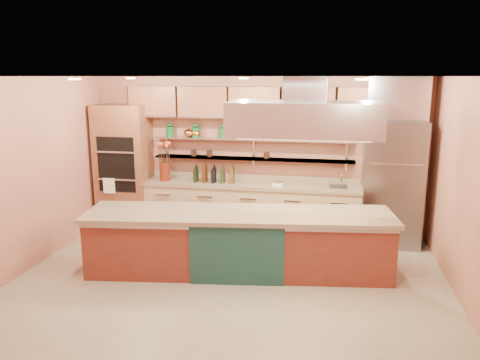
% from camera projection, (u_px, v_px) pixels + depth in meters
% --- Properties ---
extents(floor, '(6.00, 5.00, 0.02)m').
position_uv_depth(floor, '(227.00, 285.00, 6.42)').
color(floor, gray).
rests_on(floor, ground).
extents(ceiling, '(6.00, 5.00, 0.02)m').
position_uv_depth(ceiling, '(226.00, 76.00, 5.81)').
color(ceiling, black).
rests_on(ceiling, wall_back).
extents(wall_back, '(6.00, 0.04, 2.80)m').
position_uv_depth(wall_back, '(257.00, 155.00, 8.51)').
color(wall_back, '#B46E55').
rests_on(wall_back, floor).
extents(wall_front, '(6.00, 0.04, 2.80)m').
position_uv_depth(wall_front, '(158.00, 256.00, 3.72)').
color(wall_front, '#B46E55').
rests_on(wall_front, floor).
extents(wall_left, '(0.04, 5.00, 2.80)m').
position_uv_depth(wall_left, '(22.00, 177.00, 6.68)').
color(wall_left, '#B46E55').
rests_on(wall_left, floor).
extents(wall_right, '(0.04, 5.00, 2.80)m').
position_uv_depth(wall_right, '(473.00, 197.00, 5.56)').
color(wall_right, '#B46E55').
rests_on(wall_right, floor).
extents(oven_stack, '(0.95, 0.64, 2.30)m').
position_uv_depth(oven_stack, '(124.00, 167.00, 8.72)').
color(oven_stack, brown).
rests_on(oven_stack, floor).
extents(refrigerator, '(0.95, 0.72, 2.10)m').
position_uv_depth(refrigerator, '(392.00, 183.00, 7.81)').
color(refrigerator, gray).
rests_on(refrigerator, floor).
extents(back_counter, '(3.84, 0.64, 0.93)m').
position_uv_depth(back_counter, '(251.00, 209.00, 8.44)').
color(back_counter, tan).
rests_on(back_counter, floor).
extents(wall_shelf_lower, '(3.60, 0.26, 0.03)m').
position_uv_depth(wall_shelf_lower, '(253.00, 159.00, 8.41)').
color(wall_shelf_lower, silver).
rests_on(wall_shelf_lower, wall_back).
extents(wall_shelf_upper, '(3.60, 0.26, 0.03)m').
position_uv_depth(wall_shelf_upper, '(253.00, 139.00, 8.33)').
color(wall_shelf_upper, silver).
rests_on(wall_shelf_upper, wall_back).
extents(upper_cabinets, '(4.60, 0.36, 0.55)m').
position_uv_depth(upper_cabinets, '(255.00, 103.00, 8.13)').
color(upper_cabinets, brown).
rests_on(upper_cabinets, wall_back).
extents(range_hood, '(2.00, 1.00, 0.45)m').
position_uv_depth(range_hood, '(305.00, 119.00, 6.23)').
color(range_hood, silver).
rests_on(range_hood, ceiling).
extents(ceiling_downlights, '(4.00, 2.80, 0.02)m').
position_uv_depth(ceiling_downlights, '(229.00, 79.00, 6.01)').
color(ceiling_downlights, '#FFE5A5').
rests_on(ceiling_downlights, ceiling).
extents(island, '(4.38, 1.50, 0.90)m').
position_uv_depth(island, '(239.00, 242.00, 6.79)').
color(island, maroon).
rests_on(island, floor).
extents(flower_vase, '(0.24, 0.24, 0.34)m').
position_uv_depth(flower_vase, '(165.00, 171.00, 8.55)').
color(flower_vase, '#5B1D0D').
rests_on(flower_vase, back_counter).
extents(oil_bottle_cluster, '(0.82, 0.52, 0.26)m').
position_uv_depth(oil_bottle_cluster, '(214.00, 176.00, 8.39)').
color(oil_bottle_cluster, black).
rests_on(oil_bottle_cluster, back_counter).
extents(kitchen_scale, '(0.20, 0.16, 0.10)m').
position_uv_depth(kitchen_scale, '(278.00, 183.00, 8.19)').
color(kitchen_scale, white).
rests_on(kitchen_scale, back_counter).
extents(bar_faucet, '(0.04, 0.04, 0.24)m').
position_uv_depth(bar_faucet, '(341.00, 180.00, 8.06)').
color(bar_faucet, white).
rests_on(bar_faucet, back_counter).
extents(copper_kettle, '(0.24, 0.24, 0.15)m').
position_uv_depth(copper_kettle, '(189.00, 133.00, 8.53)').
color(copper_kettle, orange).
rests_on(copper_kettle, wall_shelf_upper).
extents(green_canister, '(0.18, 0.18, 0.17)m').
position_uv_depth(green_canister, '(240.00, 133.00, 8.35)').
color(green_canister, '#114F20').
rests_on(green_canister, wall_shelf_upper).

